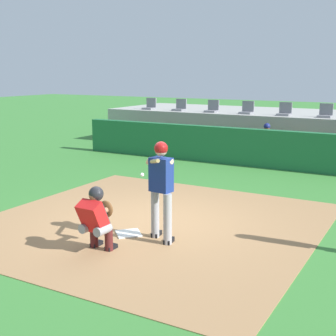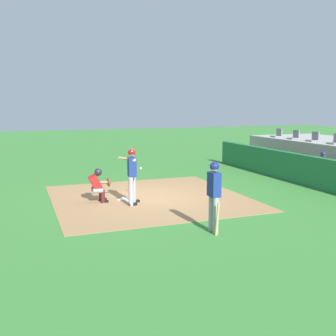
{
  "view_description": "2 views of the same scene",
  "coord_description": "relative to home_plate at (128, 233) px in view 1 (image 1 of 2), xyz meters",
  "views": [
    {
      "loc": [
        4.71,
        -7.66,
        2.99
      ],
      "look_at": [
        0.0,
        0.7,
        1.0
      ],
      "focal_mm": 50.06,
      "sensor_mm": 36.0,
      "label": 1
    },
    {
      "loc": [
        12.73,
        -4.12,
        3.14
      ],
      "look_at": [
        0.0,
        0.7,
        1.0
      ],
      "focal_mm": 42.62,
      "sensor_mm": 36.0,
      "label": 2
    }
  ],
  "objects": [
    {
      "name": "ground_plane",
      "position": [
        0.0,
        0.8,
        -0.02
      ],
      "size": [
        80.0,
        80.0,
        0.0
      ],
      "primitive_type": "plane",
      "color": "#387A33"
    },
    {
      "name": "dirt_infield",
      "position": [
        0.0,
        0.8,
        -0.02
      ],
      "size": [
        6.4,
        6.4,
        0.01
      ],
      "primitive_type": "cube",
      "color": "#9E754C",
      "rests_on": "ground"
    },
    {
      "name": "home_plate",
      "position": [
        0.0,
        0.0,
        0.0
      ],
      "size": [
        0.62,
        0.62,
        0.02
      ],
      "primitive_type": "cube",
      "rotation": [
        0.0,
        0.0,
        0.79
      ],
      "color": "white",
      "rests_on": "dirt_infield"
    },
    {
      "name": "batter_at_plate",
      "position": [
        0.69,
        0.02,
        1.01
      ],
      "size": [
        0.65,
        0.8,
        1.8
      ],
      "color": "#99999E",
      "rests_on": "ground"
    },
    {
      "name": "catcher_crouched",
      "position": [
        -0.0,
        -0.92,
        0.59
      ],
      "size": [
        0.49,
        1.81,
        1.13
      ],
      "color": "gray",
      "rests_on": "ground"
    },
    {
      "name": "dugout_wall",
      "position": [
        0.0,
        7.3,
        0.58
      ],
      "size": [
        13.0,
        0.3,
        1.2
      ],
      "primitive_type": "cube",
      "color": "#1E6638",
      "rests_on": "ground"
    },
    {
      "name": "dugout_bench",
      "position": [
        0.0,
        8.3,
        0.2
      ],
      "size": [
        11.8,
        0.44,
        0.45
      ],
      "primitive_type": "cube",
      "color": "olive",
      "rests_on": "ground"
    },
    {
      "name": "dugout_player_0",
      "position": [
        -0.04,
        8.14,
        0.65
      ],
      "size": [
        0.49,
        0.7,
        1.3
      ],
      "color": "#939399",
      "rests_on": "ground"
    },
    {
      "name": "stands_platform",
      "position": [
        0.0,
        11.7,
        0.68
      ],
      "size": [
        15.0,
        4.4,
        1.4
      ],
      "primitive_type": "cube",
      "color": "#9E9E99",
      "rests_on": "ground"
    },
    {
      "name": "stadium_seat_0",
      "position": [
        -5.78,
        10.18,
        1.51
      ],
      "size": [
        0.46,
        0.46,
        0.48
      ],
      "color": "slate",
      "rests_on": "stands_platform"
    },
    {
      "name": "stadium_seat_1",
      "position": [
        -4.33,
        10.18,
        1.51
      ],
      "size": [
        0.46,
        0.46,
        0.48
      ],
      "color": "slate",
      "rests_on": "stands_platform"
    },
    {
      "name": "stadium_seat_2",
      "position": [
        -2.89,
        10.18,
        1.51
      ],
      "size": [
        0.46,
        0.46,
        0.48
      ],
      "color": "slate",
      "rests_on": "stands_platform"
    },
    {
      "name": "stadium_seat_3",
      "position": [
        -1.44,
        10.18,
        1.51
      ],
      "size": [
        0.46,
        0.46,
        0.48
      ],
      "color": "slate",
      "rests_on": "stands_platform"
    },
    {
      "name": "stadium_seat_4",
      "position": [
        0.0,
        10.18,
        1.51
      ],
      "size": [
        0.46,
        0.46,
        0.48
      ],
      "color": "slate",
      "rests_on": "stands_platform"
    },
    {
      "name": "stadium_seat_5",
      "position": [
        1.44,
        10.18,
        1.51
      ],
      "size": [
        0.46,
        0.46,
        0.48
      ],
      "color": "slate",
      "rests_on": "stands_platform"
    }
  ]
}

